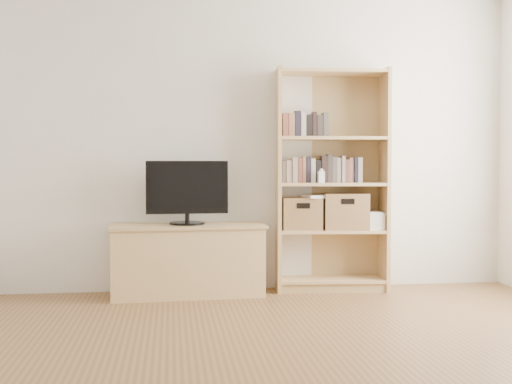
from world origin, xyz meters
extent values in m
cube|color=silver|center=(0.00, 2.50, 1.30)|extent=(4.50, 0.02, 2.60)
cube|color=tan|center=(-0.59, 2.27, 0.28)|extent=(1.25, 0.52, 0.56)
cube|color=tan|center=(0.64, 2.33, 0.95)|extent=(0.97, 0.41, 1.89)
cube|color=black|center=(-0.59, 2.27, 0.85)|extent=(0.67, 0.08, 0.53)
cube|color=#554E4A|center=(0.64, 2.35, 1.03)|extent=(0.79, 0.19, 0.21)
cube|color=#554E4A|center=(0.44, 2.37, 1.41)|extent=(0.39, 0.17, 0.20)
cube|color=white|center=(0.53, 2.24, 0.97)|extent=(0.05, 0.04, 0.10)
cube|color=olive|center=(0.39, 2.35, 0.66)|extent=(0.36, 0.31, 0.27)
cube|color=olive|center=(0.76, 2.32, 0.68)|extent=(0.40, 0.35, 0.31)
cube|color=white|center=(0.56, 2.32, 0.81)|extent=(0.34, 0.27, 0.02)
cube|color=silver|center=(0.97, 2.30, 0.59)|extent=(0.20, 0.28, 0.13)
camera|label=1|loc=(-0.72, -3.00, 1.07)|focal=45.00mm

